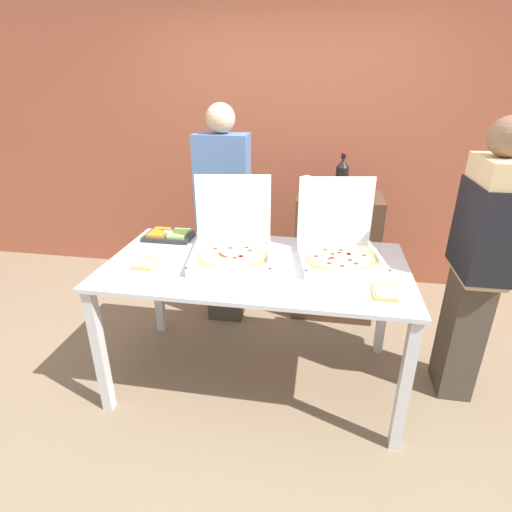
% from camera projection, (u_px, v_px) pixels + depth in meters
% --- Properties ---
extents(ground_plane, '(16.00, 16.00, 0.00)m').
position_uv_depth(ground_plane, '(256.00, 376.00, 2.77)').
color(ground_plane, '#847056').
extents(brick_wall_behind, '(10.00, 0.06, 2.80)m').
position_uv_depth(brick_wall_behind, '(287.00, 137.00, 3.74)').
color(brick_wall_behind, '#9E5138').
rests_on(brick_wall_behind, ground_plane).
extents(buffet_table, '(1.81, 0.97, 0.86)m').
position_uv_depth(buffet_table, '(256.00, 279.00, 2.46)').
color(buffet_table, silver).
rests_on(buffet_table, ground_plane).
extents(pizza_box_near_left, '(0.55, 0.56, 0.48)m').
position_uv_depth(pizza_box_near_left, '(232.00, 244.00, 2.48)').
color(pizza_box_near_left, white).
rests_on(pizza_box_near_left, buffet_table).
extents(pizza_box_near_right, '(0.55, 0.56, 0.47)m').
position_uv_depth(pizza_box_near_right, '(338.00, 246.00, 2.45)').
color(pizza_box_near_right, white).
rests_on(pizza_box_near_right, buffet_table).
extents(paper_plate_front_right, '(0.22, 0.22, 0.03)m').
position_uv_depth(paper_plate_front_right, '(147.00, 264.00, 2.38)').
color(paper_plate_front_right, white).
rests_on(paper_plate_front_right, buffet_table).
extents(paper_plate_front_left, '(0.23, 0.23, 0.03)m').
position_uv_depth(paper_plate_front_left, '(384.00, 293.00, 2.05)').
color(paper_plate_front_left, white).
rests_on(paper_plate_front_left, buffet_table).
extents(veggie_tray, '(0.33, 0.22, 0.05)m').
position_uv_depth(veggie_tray, '(169.00, 235.00, 2.80)').
color(veggie_tray, '#28282D').
rests_on(veggie_tray, buffet_table).
extents(sideboard_podium, '(0.67, 0.44, 1.05)m').
position_uv_depth(sideboard_podium, '(335.00, 256.00, 3.37)').
color(sideboard_podium, '#4C3323').
rests_on(sideboard_podium, ground_plane).
extents(soda_bottle, '(0.10, 0.10, 0.35)m').
position_uv_depth(soda_bottle, '(342.00, 178.00, 3.05)').
color(soda_bottle, black).
rests_on(soda_bottle, sideboard_podium).
extents(soda_can_silver, '(0.07, 0.07, 0.12)m').
position_uv_depth(soda_can_silver, '(362.00, 193.00, 2.98)').
color(soda_can_silver, silver).
rests_on(soda_can_silver, sideboard_podium).
extents(soda_can_colored, '(0.07, 0.07, 0.12)m').
position_uv_depth(soda_can_colored, '(307.00, 183.00, 3.27)').
color(soda_can_colored, gold).
rests_on(soda_can_colored, sideboard_podium).
extents(person_guest_plaid, '(0.40, 0.22, 1.74)m').
position_uv_depth(person_guest_plaid, '(224.00, 215.00, 3.12)').
color(person_guest_plaid, '#473D33').
rests_on(person_guest_plaid, ground_plane).
extents(person_server_vest, '(0.24, 0.42, 1.72)m').
position_uv_depth(person_server_vest, '(480.00, 253.00, 2.29)').
color(person_server_vest, '#473D33').
rests_on(person_server_vest, ground_plane).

